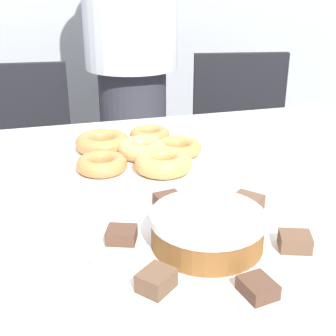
{
  "coord_description": "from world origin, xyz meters",
  "views": [
    {
      "loc": [
        -0.27,
        -0.79,
        1.18
      ],
      "look_at": [
        -0.06,
        -0.01,
        0.83
      ],
      "focal_mm": 50.0,
      "sensor_mm": 36.0,
      "label": 1
    }
  ],
  "objects": [
    {
      "name": "lamington_1",
      "position": [
        0.05,
        -0.12,
        0.8
      ],
      "size": [
        0.08,
        0.08,
        0.03
      ],
      "rotation": [
        0.0,
        0.0,
        6.98
      ],
      "color": "brown",
      "rests_on": "plate_cake"
    },
    {
      "name": "donut_4",
      "position": [
        0.02,
        0.18,
        0.8
      ],
      "size": [
        0.11,
        0.11,
        0.03
      ],
      "color": "#D18E4C",
      "rests_on": "plate_donuts"
    },
    {
      "name": "donut_2",
      "position": [
        -0.17,
        0.13,
        0.8
      ],
      "size": [
        0.11,
        0.11,
        0.03
      ],
      "color": "#C68447",
      "rests_on": "plate_donuts"
    },
    {
      "name": "office_chair_right",
      "position": [
        0.51,
        0.87,
        0.4
      ],
      "size": [
        0.51,
        0.51,
        0.87
      ],
      "rotation": [
        0.0,
        0.0,
        -0.19
      ],
      "color": "black",
      "rests_on": "ground_plane"
    },
    {
      "name": "lamington_2",
      "position": [
        -0.07,
        -0.07,
        0.8
      ],
      "size": [
        0.05,
        0.06,
        0.02
      ],
      "rotation": [
        0.0,
        0.0,
        8.03
      ],
      "color": "brown",
      "rests_on": "plate_cake"
    },
    {
      "name": "lamington_0",
      "position": [
        0.08,
        -0.25,
        0.8
      ],
      "size": [
        0.06,
        0.05,
        0.02
      ],
      "rotation": [
        0.0,
        0.0,
        5.93
      ],
      "color": "brown",
      "rests_on": "plate_cake"
    },
    {
      "name": "frosted_cake",
      "position": [
        -0.05,
        -0.2,
        0.81
      ],
      "size": [
        0.18,
        0.18,
        0.05
      ],
      "color": "brown",
      "rests_on": "plate_cake"
    },
    {
      "name": "lamington_3",
      "position": [
        -0.18,
        -0.16,
        0.79
      ],
      "size": [
        0.06,
        0.05,
        0.02
      ],
      "rotation": [
        0.0,
        0.0,
        9.08
      ],
      "color": "brown",
      "rests_on": "plate_cake"
    },
    {
      "name": "lamington_4",
      "position": [
        -0.15,
        -0.29,
        0.8
      ],
      "size": [
        0.06,
        0.06,
        0.03
      ],
      "rotation": [
        0.0,
        0.0,
        10.12
      ],
      "color": "brown",
      "rests_on": "plate_cake"
    },
    {
      "name": "plate_donuts",
      "position": [
        -0.07,
        0.19,
        0.78
      ],
      "size": [
        0.38,
        0.38,
        0.01
      ],
      "color": "white",
      "rests_on": "table"
    },
    {
      "name": "table",
      "position": [
        0.0,
        0.0,
        0.69
      ],
      "size": [
        1.62,
        1.03,
        0.77
      ],
      "color": "silver",
      "rests_on": "ground_plane"
    },
    {
      "name": "person_standing",
      "position": [
        0.05,
        0.89,
        0.91
      ],
      "size": [
        0.33,
        0.33,
        1.71
      ],
      "color": "#383842",
      "rests_on": "ground_plane"
    },
    {
      "name": "donut_0",
      "position": [
        -0.07,
        0.19,
        0.8
      ],
      "size": [
        0.11,
        0.11,
        0.04
      ],
      "color": "#E5AD66",
      "rests_on": "plate_donuts"
    },
    {
      "name": "plate_cake",
      "position": [
        -0.05,
        -0.2,
        0.78
      ],
      "size": [
        0.36,
        0.36,
        0.01
      ],
      "color": "white",
      "rests_on": "table"
    },
    {
      "name": "office_chair_left",
      "position": [
        -0.39,
        0.87,
        0.4
      ],
      "size": [
        0.49,
        0.49,
        0.87
      ],
      "rotation": [
        0.0,
        0.0,
        -0.11
      ],
      "color": "black",
      "rests_on": "ground_plane"
    },
    {
      "name": "donut_3",
      "position": [
        -0.04,
        0.09,
        0.8
      ],
      "size": [
        0.12,
        0.12,
        0.04
      ],
      "color": "tan",
      "rests_on": "plate_donuts"
    },
    {
      "name": "donut_1",
      "position": [
        -0.15,
        0.25,
        0.8
      ],
      "size": [
        0.13,
        0.13,
        0.04
      ],
      "color": "#C68447",
      "rests_on": "plate_donuts"
    },
    {
      "name": "donut_5",
      "position": [
        -0.02,
        0.3,
        0.8
      ],
      "size": [
        0.1,
        0.1,
        0.03
      ],
      "color": "#C68447",
      "rests_on": "plate_donuts"
    },
    {
      "name": "lamington_5",
      "position": [
        -0.03,
        -0.34,
        0.79
      ],
      "size": [
        0.05,
        0.05,
        0.02
      ],
      "rotation": [
        0.0,
        0.0,
        11.17
      ],
      "color": "brown",
      "rests_on": "plate_cake"
    }
  ]
}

